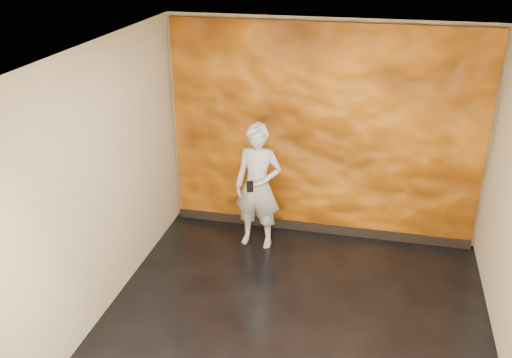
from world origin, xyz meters
TOP-DOWN VIEW (x-y plane):
  - room at (0.00, 0.00)m, footprint 4.02×4.02m
  - feature_wall at (0.00, 1.96)m, footprint 3.90×0.06m
  - baseboard at (0.00, 1.92)m, footprint 3.90×0.04m
  - man at (-0.72, 1.46)m, footprint 0.61×0.42m
  - phone at (-0.76, 1.19)m, footprint 0.08×0.04m

SIDE VIEW (x-z plane):
  - baseboard at x=0.00m, z-range 0.00..0.12m
  - man at x=-0.72m, z-range 0.00..1.62m
  - phone at x=-0.76m, z-range 0.85..0.99m
  - feature_wall at x=0.00m, z-range 0.00..2.75m
  - room at x=0.00m, z-range -0.01..2.81m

